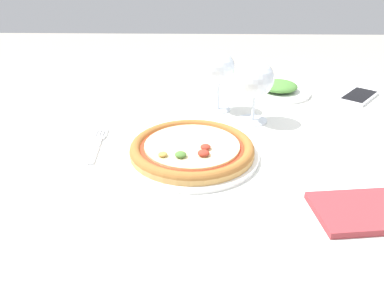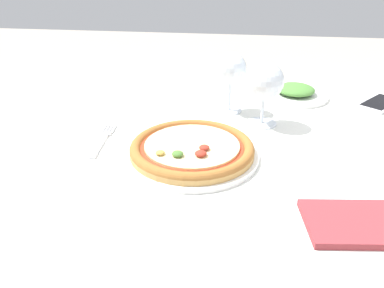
{
  "view_description": "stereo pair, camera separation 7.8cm",
  "coord_description": "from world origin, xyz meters",
  "px_view_note": "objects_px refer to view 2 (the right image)",
  "views": [
    {
      "loc": [
        -0.1,
        -0.79,
        1.1
      ],
      "look_at": [
        -0.12,
        -0.1,
        0.74
      ],
      "focal_mm": 35.0,
      "sensor_mm": 36.0,
      "label": 1
    },
    {
      "loc": [
        -0.02,
        -0.78,
        1.1
      ],
      "look_at": [
        -0.12,
        -0.1,
        0.74
      ],
      "focal_mm": 35.0,
      "sensor_mm": 36.0,
      "label": 2
    }
  ],
  "objects_px": {
    "dining_table": "(246,173)",
    "wine_glass_far_right": "(231,70)",
    "side_plate": "(295,93)",
    "wine_glass_far_left": "(265,83)",
    "cell_phone": "(380,103)",
    "fork": "(103,139)",
    "pizza_plate": "(192,150)"
  },
  "relations": [
    {
      "from": "dining_table",
      "to": "cell_phone",
      "type": "bearing_deg",
      "value": 36.46
    },
    {
      "from": "wine_glass_far_right",
      "to": "side_plate",
      "type": "distance_m",
      "value": 0.25
    },
    {
      "from": "pizza_plate",
      "to": "wine_glass_far_left",
      "type": "relative_size",
      "value": 1.79
    },
    {
      "from": "cell_phone",
      "to": "fork",
      "type": "bearing_deg",
      "value": -155.37
    },
    {
      "from": "dining_table",
      "to": "pizza_plate",
      "type": "bearing_deg",
      "value": -140.41
    },
    {
      "from": "wine_glass_far_left",
      "to": "cell_phone",
      "type": "relative_size",
      "value": 1.01
    },
    {
      "from": "fork",
      "to": "pizza_plate",
      "type": "bearing_deg",
      "value": -12.87
    },
    {
      "from": "fork",
      "to": "side_plate",
      "type": "height_order",
      "value": "side_plate"
    },
    {
      "from": "wine_glass_far_left",
      "to": "side_plate",
      "type": "relative_size",
      "value": 0.82
    },
    {
      "from": "fork",
      "to": "cell_phone",
      "type": "xyz_separation_m",
      "value": [
        0.7,
        0.32,
        0.0
      ]
    },
    {
      "from": "pizza_plate",
      "to": "cell_phone",
      "type": "distance_m",
      "value": 0.61
    },
    {
      "from": "fork",
      "to": "wine_glass_far_left",
      "type": "distance_m",
      "value": 0.4
    },
    {
      "from": "fork",
      "to": "cell_phone",
      "type": "height_order",
      "value": "cell_phone"
    },
    {
      "from": "side_plate",
      "to": "wine_glass_far_left",
      "type": "bearing_deg",
      "value": -116.16
    },
    {
      "from": "dining_table",
      "to": "fork",
      "type": "distance_m",
      "value": 0.35
    },
    {
      "from": "wine_glass_far_right",
      "to": "cell_phone",
      "type": "height_order",
      "value": "wine_glass_far_right"
    },
    {
      "from": "fork",
      "to": "wine_glass_far_right",
      "type": "relative_size",
      "value": 1.06
    },
    {
      "from": "dining_table",
      "to": "wine_glass_far_right",
      "type": "height_order",
      "value": "wine_glass_far_right"
    },
    {
      "from": "pizza_plate",
      "to": "side_plate",
      "type": "height_order",
      "value": "pizza_plate"
    },
    {
      "from": "pizza_plate",
      "to": "side_plate",
      "type": "bearing_deg",
      "value": 57.84
    },
    {
      "from": "wine_glass_far_right",
      "to": "side_plate",
      "type": "bearing_deg",
      "value": 35.73
    },
    {
      "from": "dining_table",
      "to": "wine_glass_far_left",
      "type": "height_order",
      "value": "wine_glass_far_left"
    },
    {
      "from": "wine_glass_far_right",
      "to": "side_plate",
      "type": "xyz_separation_m",
      "value": [
        0.19,
        0.14,
        -0.1
      ]
    },
    {
      "from": "wine_glass_far_right",
      "to": "cell_phone",
      "type": "relative_size",
      "value": 1.03
    },
    {
      "from": "dining_table",
      "to": "fork",
      "type": "bearing_deg",
      "value": -171.59
    },
    {
      "from": "wine_glass_far_right",
      "to": "wine_glass_far_left",
      "type": "bearing_deg",
      "value": -41.06
    },
    {
      "from": "wine_glass_far_right",
      "to": "fork",
      "type": "bearing_deg",
      "value": -141.79
    },
    {
      "from": "pizza_plate",
      "to": "wine_glass_far_left",
      "type": "xyz_separation_m",
      "value": [
        0.15,
        0.19,
        0.09
      ]
    },
    {
      "from": "dining_table",
      "to": "wine_glass_far_left",
      "type": "xyz_separation_m",
      "value": [
        0.03,
        0.09,
        0.2
      ]
    },
    {
      "from": "fork",
      "to": "wine_glass_far_right",
      "type": "bearing_deg",
      "value": 38.21
    },
    {
      "from": "side_plate",
      "to": "dining_table",
      "type": "bearing_deg",
      "value": -113.9
    },
    {
      "from": "wine_glass_far_left",
      "to": "wine_glass_far_right",
      "type": "distance_m",
      "value": 0.11
    }
  ]
}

